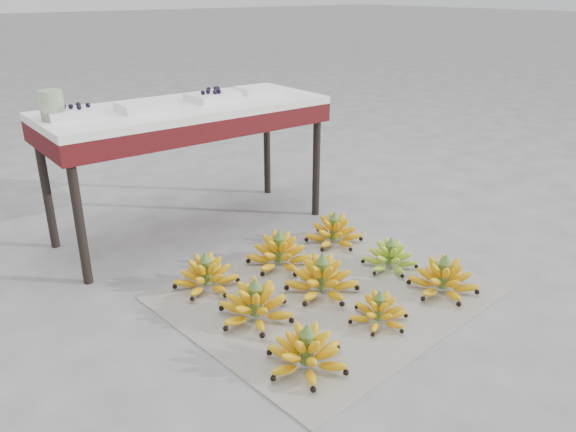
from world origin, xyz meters
TOP-DOWN VIEW (x-y plane):
  - ground at (0.00, 0.00)m, footprint 60.00×60.00m
  - newspaper_mat at (-0.02, 0.07)m, footprint 1.34×1.16m
  - bunch_front_left at (-0.42, -0.27)m, footprint 0.30×0.30m
  - bunch_front_center at (-0.02, -0.22)m, footprint 0.25×0.25m
  - bunch_front_right at (0.38, -0.22)m, footprint 0.37×0.37m
  - bunch_mid_left at (-0.38, 0.09)m, footprint 0.35×0.35m
  - bunch_mid_center at (-0.04, 0.09)m, footprint 0.33×0.33m
  - bunch_mid_right at (0.36, 0.07)m, footprint 0.27×0.27m
  - bunch_back_left at (-0.41, 0.43)m, footprint 0.34×0.34m
  - bunch_back_center at (-0.03, 0.40)m, footprint 0.34×0.34m
  - bunch_back_right at (0.34, 0.43)m, footprint 0.29×0.29m
  - vendor_table at (-0.14, 1.03)m, footprint 1.42×0.57m
  - tray_far_left at (-0.68, 1.06)m, footprint 0.24×0.18m
  - tray_left at (-0.36, 1.00)m, footprint 0.26×0.19m
  - tray_right at (0.02, 1.03)m, footprint 0.26×0.20m
  - tray_far_right at (0.33, 1.07)m, footprint 0.23×0.17m
  - glass_jar at (-0.76, 1.06)m, footprint 0.11×0.11m

SIDE VIEW (x-z plane):
  - ground at x=0.00m, z-range 0.00..0.00m
  - newspaper_mat at x=-0.02m, z-range 0.00..0.01m
  - bunch_front_center at x=-0.02m, z-range -0.02..0.13m
  - bunch_mid_right at x=0.36m, z-range -0.02..0.14m
  - bunch_back_left at x=-0.41m, z-range -0.02..0.15m
  - bunch_back_right at x=0.34m, z-range -0.02..0.15m
  - bunch_front_left at x=-0.42m, z-range -0.02..0.15m
  - bunch_front_right at x=0.38m, z-range -0.02..0.15m
  - bunch_mid_left at x=-0.38m, z-range -0.02..0.16m
  - bunch_back_center at x=-0.03m, z-range -0.02..0.16m
  - bunch_mid_center at x=-0.04m, z-range -0.02..0.16m
  - vendor_table at x=-0.14m, z-range 0.26..0.94m
  - tray_far_right at x=0.33m, z-range 0.68..0.72m
  - tray_far_left at x=-0.68m, z-range 0.67..0.73m
  - tray_left at x=-0.36m, z-range 0.68..0.72m
  - tray_right at x=0.02m, z-range 0.67..0.73m
  - glass_jar at x=-0.76m, z-range 0.68..0.81m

